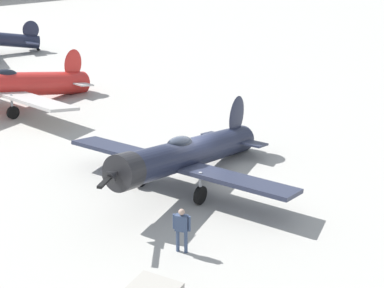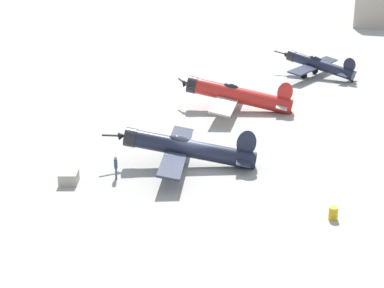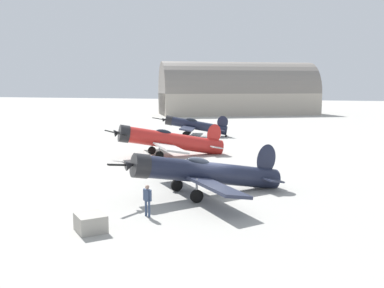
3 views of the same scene
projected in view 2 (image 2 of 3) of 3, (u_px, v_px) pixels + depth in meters
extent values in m
plane|color=#A8A59E|center=(192.00, 166.00, 49.38)|extent=(400.00, 400.00, 0.00)
cylinder|color=#1E2338|center=(192.00, 149.00, 48.91)|extent=(7.83, 8.22, 3.02)
cylinder|color=#232326|center=(131.00, 137.00, 49.03)|extent=(1.85, 1.84, 1.60)
cone|color=#232326|center=(122.00, 136.00, 49.05)|extent=(0.89, 0.89, 0.70)
cube|color=black|center=(120.00, 136.00, 49.06)|extent=(2.75, 1.22, 0.55)
ellipsoid|color=black|center=(179.00, 140.00, 48.74)|extent=(1.78, 1.83, 0.96)
cube|color=#282D42|center=(177.00, 151.00, 49.07)|extent=(9.30, 8.87, 0.46)
ellipsoid|color=#1E2338|center=(246.00, 143.00, 48.37)|extent=(1.34, 1.42, 2.30)
cube|color=#282D42|center=(243.00, 158.00, 48.79)|extent=(3.23, 3.13, 0.28)
cylinder|color=#999BA0|center=(167.00, 161.00, 47.73)|extent=(0.14, 0.14, 1.05)
cylinder|color=black|center=(167.00, 168.00, 47.90)|extent=(0.69, 0.72, 0.80)
cylinder|color=#999BA0|center=(171.00, 147.00, 50.70)|extent=(0.14, 0.14, 1.05)
cylinder|color=black|center=(172.00, 153.00, 50.87)|extent=(0.69, 0.72, 0.80)
cylinder|color=black|center=(253.00, 166.00, 48.94)|extent=(0.26, 0.27, 0.28)
cylinder|color=red|center=(241.00, 96.00, 63.12)|extent=(7.46, 9.25, 3.35)
cylinder|color=#232326|center=(192.00, 85.00, 63.75)|extent=(2.06, 1.96, 1.82)
cone|color=#232326|center=(186.00, 83.00, 63.83)|extent=(0.96, 0.95, 0.79)
cube|color=black|center=(184.00, 83.00, 63.86)|extent=(1.10, 2.85, 0.43)
ellipsoid|color=black|center=(231.00, 87.00, 63.03)|extent=(1.68, 1.89, 0.97)
cube|color=#BCB7B2|center=(229.00, 97.00, 63.42)|extent=(10.97, 8.93, 0.55)
ellipsoid|color=red|center=(285.00, 93.00, 62.13)|extent=(1.20, 1.55, 2.28)
cube|color=#BCB7B2|center=(282.00, 105.00, 62.57)|extent=(3.38, 2.92, 0.29)
cylinder|color=#999BA0|center=(220.00, 104.00, 62.09)|extent=(0.14, 0.14, 1.16)
cylinder|color=black|center=(220.00, 110.00, 62.29)|extent=(0.64, 0.76, 0.80)
cylinder|color=#999BA0|center=(225.00, 96.00, 65.19)|extent=(0.14, 0.14, 1.16)
cylinder|color=black|center=(225.00, 101.00, 65.39)|extent=(0.64, 0.76, 0.80)
cylinder|color=black|center=(290.00, 112.00, 62.66)|extent=(0.25, 0.28, 0.28)
cylinder|color=#1E2338|center=(321.00, 66.00, 76.09)|extent=(2.99, 8.49, 2.61)
cylinder|color=#232326|center=(292.00, 56.00, 78.06)|extent=(1.53, 1.36, 1.45)
cone|color=#232326|center=(287.00, 54.00, 78.38)|extent=(0.67, 0.74, 0.63)
cube|color=black|center=(286.00, 54.00, 78.46)|extent=(1.20, 3.06, 0.64)
ellipsoid|color=black|center=(315.00, 59.00, 76.33)|extent=(1.12, 1.91, 0.96)
cube|color=#282D42|center=(314.00, 66.00, 76.70)|extent=(10.63, 3.84, 0.45)
ellipsoid|color=#1E2338|center=(349.00, 65.00, 73.99)|extent=(0.49, 1.75, 1.94)
cube|color=#282D42|center=(347.00, 73.00, 74.44)|extent=(3.56, 1.80, 0.28)
cylinder|color=#999BA0|center=(304.00, 71.00, 75.94)|extent=(0.14, 0.14, 1.15)
cylinder|color=black|center=(304.00, 75.00, 76.14)|extent=(0.37, 0.82, 0.80)
cylinder|color=#999BA0|center=(315.00, 66.00, 78.25)|extent=(0.14, 0.14, 1.15)
cylinder|color=black|center=(315.00, 71.00, 78.44)|extent=(0.37, 0.82, 0.80)
cylinder|color=black|center=(352.00, 81.00, 74.34)|extent=(0.16, 0.29, 0.28)
cylinder|color=#384766|center=(116.00, 174.00, 46.66)|extent=(0.13, 0.13, 0.87)
cylinder|color=#384766|center=(116.00, 172.00, 46.95)|extent=(0.13, 0.13, 0.87)
cube|color=#384766|center=(116.00, 164.00, 46.55)|extent=(0.45, 0.52, 0.62)
sphere|color=tan|center=(115.00, 158.00, 46.41)|extent=(0.23, 0.23, 0.23)
cylinder|color=#384766|center=(116.00, 165.00, 46.28)|extent=(0.09, 0.09, 0.58)
cylinder|color=#384766|center=(115.00, 162.00, 46.82)|extent=(0.09, 0.09, 0.58)
cube|color=#9E998E|center=(69.00, 178.00, 46.00)|extent=(1.95, 1.96, 0.84)
cylinder|color=gold|center=(333.00, 213.00, 40.52)|extent=(0.58, 0.58, 0.80)
torus|color=gold|center=(333.00, 211.00, 40.47)|extent=(0.61, 0.61, 0.04)
torus|color=gold|center=(333.00, 216.00, 40.58)|extent=(0.61, 0.61, 0.04)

